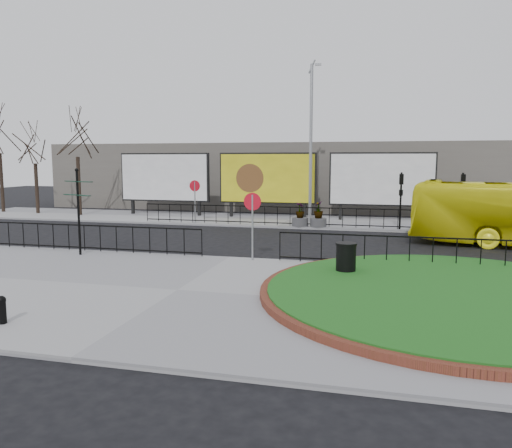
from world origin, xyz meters
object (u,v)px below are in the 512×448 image
(planter_c, at_px, (318,217))
(planter_b, at_px, (300,218))
(bollard, at_px, (2,308))
(fingerpost_sign, at_px, (78,203))
(billboard_mid, at_px, (267,179))
(lamp_post, at_px, (311,141))
(litter_bin, at_px, (346,260))

(planter_c, bearing_deg, planter_b, 180.00)
(bollard, bearing_deg, fingerpost_sign, 111.90)
(bollard, relative_size, planter_c, 0.45)
(billboard_mid, height_order, planter_c, billboard_mid)
(billboard_mid, distance_m, lamp_post, 4.23)
(billboard_mid, distance_m, litter_bin, 16.52)
(bollard, bearing_deg, lamp_post, 78.06)
(lamp_post, distance_m, bollard, 20.58)
(lamp_post, height_order, bollard, lamp_post)
(planter_c, bearing_deg, fingerpost_sign, -127.37)
(lamp_post, xyz_separation_m, litter_bin, (2.99, -13.30, -4.15))
(billboard_mid, relative_size, planter_b, 4.69)
(lamp_post, xyz_separation_m, bollard, (-4.16, -19.68, -4.36))
(planter_c, bearing_deg, billboard_mid, 136.01)
(bollard, relative_size, litter_bin, 0.58)
(fingerpost_sign, distance_m, bollard, 8.44)
(billboard_mid, height_order, lamp_post, lamp_post)
(planter_b, bearing_deg, bollard, -101.99)
(billboard_mid, relative_size, litter_bin, 5.68)
(fingerpost_sign, relative_size, bollard, 5.24)
(fingerpost_sign, xyz_separation_m, planter_c, (7.94, 10.40, -1.49))
(fingerpost_sign, bearing_deg, litter_bin, 17.36)
(bollard, xyz_separation_m, planter_b, (3.84, 18.08, 0.12))
(billboard_mid, xyz_separation_m, planter_c, (3.70, -3.57, -1.96))
(planter_b, bearing_deg, fingerpost_sign, -123.66)
(lamp_post, relative_size, fingerpost_sign, 2.77)
(lamp_post, xyz_separation_m, fingerpost_sign, (-7.25, -12.00, -2.69))
(litter_bin, xyz_separation_m, planter_c, (-2.30, 11.70, -0.03))
(billboard_mid, xyz_separation_m, lamp_post, (3.01, -1.97, 2.23))
(lamp_post, bearing_deg, planter_c, -66.59)
(billboard_mid, bearing_deg, planter_c, -43.99)
(fingerpost_sign, xyz_separation_m, planter_b, (6.93, 10.40, -1.55))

